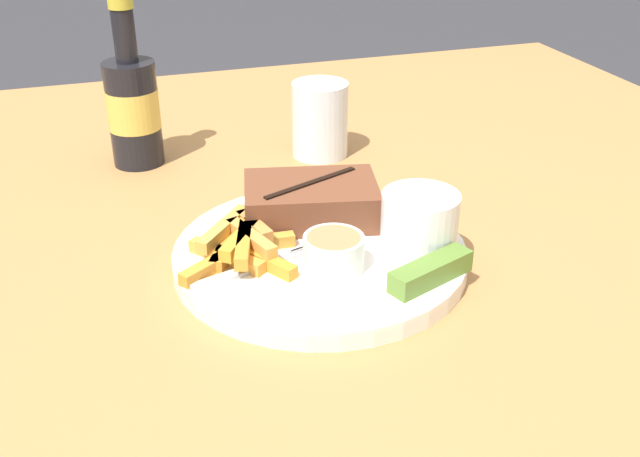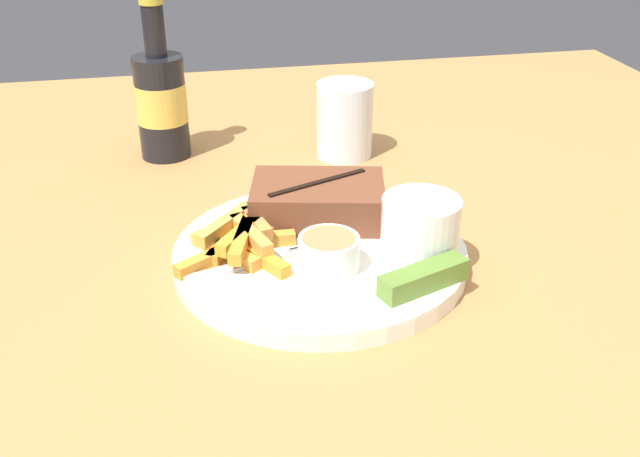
{
  "view_description": "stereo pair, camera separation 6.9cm",
  "coord_description": "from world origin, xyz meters",
  "px_view_note": "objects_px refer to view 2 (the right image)",
  "views": [
    {
      "loc": [
        -0.19,
        -0.58,
        1.09
      ],
      "look_at": [
        0.0,
        0.0,
        0.76
      ],
      "focal_mm": 42.0,
      "sensor_mm": 36.0,
      "label": 1
    },
    {
      "loc": [
        -0.12,
        -0.6,
        1.09
      ],
      "look_at": [
        0.0,
        0.0,
        0.76
      ],
      "focal_mm": 42.0,
      "sensor_mm": 36.0,
      "label": 2
    }
  ],
  "objects_px": {
    "coleslaw_cup": "(420,224)",
    "fork_utensil": "(249,264)",
    "drinking_glass": "(345,120)",
    "steak_portion": "(318,201)",
    "dinner_plate": "(320,255)",
    "beer_bottle": "(161,100)",
    "pickle_spear": "(424,278)",
    "dipping_sauce_cup": "(326,252)"
  },
  "relations": [
    {
      "from": "fork_utensil",
      "to": "beer_bottle",
      "type": "height_order",
      "value": "beer_bottle"
    },
    {
      "from": "fork_utensil",
      "to": "dipping_sauce_cup",
      "type": "bearing_deg",
      "value": -32.48
    },
    {
      "from": "dipping_sauce_cup",
      "to": "beer_bottle",
      "type": "xyz_separation_m",
      "value": [
        -0.13,
        0.34,
        0.04
      ]
    },
    {
      "from": "fork_utensil",
      "to": "drinking_glass",
      "type": "xyz_separation_m",
      "value": [
        0.15,
        0.28,
        0.03
      ]
    },
    {
      "from": "beer_bottle",
      "to": "dinner_plate",
      "type": "bearing_deg",
      "value": -65.57
    },
    {
      "from": "pickle_spear",
      "to": "beer_bottle",
      "type": "bearing_deg",
      "value": 118.36
    },
    {
      "from": "dinner_plate",
      "to": "pickle_spear",
      "type": "relative_size",
      "value": 3.19
    },
    {
      "from": "coleslaw_cup",
      "to": "dipping_sauce_cup",
      "type": "bearing_deg",
      "value": -173.54
    },
    {
      "from": "dipping_sauce_cup",
      "to": "beer_bottle",
      "type": "distance_m",
      "value": 0.37
    },
    {
      "from": "coleslaw_cup",
      "to": "drinking_glass",
      "type": "xyz_separation_m",
      "value": [
        -0.0,
        0.29,
        -0.0
      ]
    },
    {
      "from": "beer_bottle",
      "to": "coleslaw_cup",
      "type": "bearing_deg",
      "value": -55.89
    },
    {
      "from": "steak_portion",
      "to": "drinking_glass",
      "type": "distance_m",
      "value": 0.21
    },
    {
      "from": "fork_utensil",
      "to": "beer_bottle",
      "type": "distance_m",
      "value": 0.33
    },
    {
      "from": "fork_utensil",
      "to": "pickle_spear",
      "type": "bearing_deg",
      "value": -41.42
    },
    {
      "from": "steak_portion",
      "to": "fork_utensil",
      "type": "distance_m",
      "value": 0.11
    },
    {
      "from": "dinner_plate",
      "to": "beer_bottle",
      "type": "height_order",
      "value": "beer_bottle"
    },
    {
      "from": "steak_portion",
      "to": "fork_utensil",
      "type": "xyz_separation_m",
      "value": [
        -0.08,
        -0.08,
        -0.02
      ]
    },
    {
      "from": "steak_portion",
      "to": "fork_utensil",
      "type": "height_order",
      "value": "steak_portion"
    },
    {
      "from": "coleslaw_cup",
      "to": "pickle_spear",
      "type": "bearing_deg",
      "value": -104.22
    },
    {
      "from": "coleslaw_cup",
      "to": "fork_utensil",
      "type": "bearing_deg",
      "value": 176.7
    },
    {
      "from": "pickle_spear",
      "to": "drinking_glass",
      "type": "height_order",
      "value": "drinking_glass"
    },
    {
      "from": "steak_portion",
      "to": "dipping_sauce_cup",
      "type": "distance_m",
      "value": 0.1
    },
    {
      "from": "dinner_plate",
      "to": "steak_portion",
      "type": "distance_m",
      "value": 0.07
    },
    {
      "from": "coleslaw_cup",
      "to": "dipping_sauce_cup",
      "type": "distance_m",
      "value": 0.09
    },
    {
      "from": "drinking_glass",
      "to": "steak_portion",
      "type": "bearing_deg",
      "value": -110.39
    },
    {
      "from": "fork_utensil",
      "to": "dinner_plate",
      "type": "bearing_deg",
      "value": 0.0
    },
    {
      "from": "dipping_sauce_cup",
      "to": "steak_portion",
      "type": "bearing_deg",
      "value": 82.63
    },
    {
      "from": "steak_portion",
      "to": "coleslaw_cup",
      "type": "distance_m",
      "value": 0.12
    },
    {
      "from": "drinking_glass",
      "to": "dinner_plate",
      "type": "bearing_deg",
      "value": -107.96
    },
    {
      "from": "coleslaw_cup",
      "to": "dipping_sauce_cup",
      "type": "relative_size",
      "value": 1.32
    },
    {
      "from": "drinking_glass",
      "to": "beer_bottle",
      "type": "bearing_deg",
      "value": 168.85
    },
    {
      "from": "dinner_plate",
      "to": "pickle_spear",
      "type": "bearing_deg",
      "value": -50.01
    },
    {
      "from": "coleslaw_cup",
      "to": "fork_utensil",
      "type": "xyz_separation_m",
      "value": [
        -0.16,
        0.01,
        -0.03
      ]
    },
    {
      "from": "steak_portion",
      "to": "beer_bottle",
      "type": "xyz_separation_m",
      "value": [
        -0.15,
        0.24,
        0.04
      ]
    },
    {
      "from": "coleslaw_cup",
      "to": "fork_utensil",
      "type": "distance_m",
      "value": 0.16
    },
    {
      "from": "pickle_spear",
      "to": "beer_bottle",
      "type": "xyz_separation_m",
      "value": [
        -0.21,
        0.39,
        0.04
      ]
    },
    {
      "from": "coleslaw_cup",
      "to": "drinking_glass",
      "type": "height_order",
      "value": "drinking_glass"
    },
    {
      "from": "dinner_plate",
      "to": "coleslaw_cup",
      "type": "relative_size",
      "value": 3.83
    },
    {
      "from": "dipping_sauce_cup",
      "to": "beer_bottle",
      "type": "relative_size",
      "value": 0.27
    },
    {
      "from": "coleslaw_cup",
      "to": "drinking_glass",
      "type": "relative_size",
      "value": 0.78
    },
    {
      "from": "fork_utensil",
      "to": "steak_portion",
      "type": "bearing_deg",
      "value": 29.17
    },
    {
      "from": "coleslaw_cup",
      "to": "pickle_spear",
      "type": "distance_m",
      "value": 0.06
    }
  ]
}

